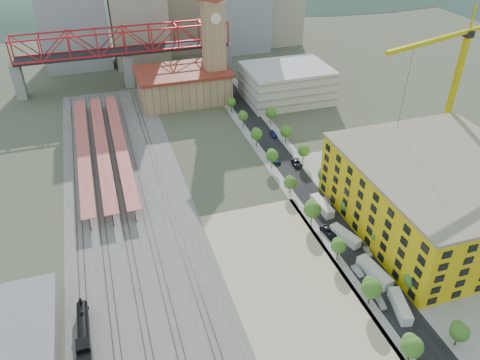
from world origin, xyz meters
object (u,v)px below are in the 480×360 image
object	(u,v)px
clock_tower	(213,30)
site_trailer_b	(374,272)
construction_building	(439,195)
car_0	(381,303)
tower_crane	(452,73)
locomotive	(84,338)
site_trailer_a	(400,306)
site_trailer_d	(322,206)
site_trailer_c	(345,236)

from	to	relation	value
clock_tower	site_trailer_b	world-z (taller)	clock_tower
construction_building	car_0	xyz separation A→B (m)	(-29.00, -21.16, -8.74)
clock_tower	tower_crane	size ratio (longest dim) A/B	1.04
construction_building	locomotive	size ratio (longest dim) A/B	2.44
clock_tower	site_trailer_a	world-z (taller)	clock_tower
clock_tower	tower_crane	world-z (taller)	clock_tower
locomotive	site_trailer_d	bearing A→B (deg)	21.75
clock_tower	locomotive	distance (m)	128.68
car_0	locomotive	bearing A→B (deg)	-179.76
construction_building	tower_crane	distance (m)	39.41
tower_crane	site_trailer_a	bearing A→B (deg)	-131.68
site_trailer_a	locomotive	bearing A→B (deg)	-176.35
locomotive	tower_crane	xyz separation A→B (m)	(111.03, 38.65, 29.04)
construction_building	site_trailer_c	xyz separation A→B (m)	(-26.00, 1.06, -8.16)
construction_building	tower_crane	bearing A→B (deg)	54.76
locomotive	site_trailer_c	xyz separation A→B (m)	(66.00, 12.77, -0.68)
site_trailer_a	site_trailer_b	world-z (taller)	site_trailer_b
clock_tower	site_trailer_b	bearing A→B (deg)	-85.95
clock_tower	locomotive	world-z (taller)	clock_tower
site_trailer_b	site_trailer_c	bearing A→B (deg)	81.57
site_trailer_c	car_0	xyz separation A→B (m)	(-3.00, -22.22, -0.58)
clock_tower	site_trailer_d	xyz separation A→B (m)	(8.00, -85.37, -27.37)
tower_crane	site_trailer_c	distance (m)	59.84
clock_tower	site_trailer_d	distance (m)	90.01
site_trailer_b	site_trailer_c	distance (m)	14.08
clock_tower	site_trailer_a	bearing A→B (deg)	-86.30
site_trailer_c	site_trailer_d	size ratio (longest dim) A/B	0.95
site_trailer_d	construction_building	bearing A→B (deg)	-33.19
clock_tower	construction_building	size ratio (longest dim) A/B	1.03
tower_crane	site_trailer_d	bearing A→B (deg)	-164.70
clock_tower	site_trailer_d	world-z (taller)	clock_tower
construction_building	tower_crane	world-z (taller)	tower_crane
tower_crane	site_trailer_d	size ratio (longest dim) A/B	5.19
site_trailer_a	site_trailer_b	bearing A→B (deg)	103.90
locomotive	site_trailer_d	xyz separation A→B (m)	(66.00, 26.33, -0.61)
tower_crane	site_trailer_c	size ratio (longest dim) A/B	5.49
locomotive	car_0	size ratio (longest dim) A/B	5.25
locomotive	tower_crane	distance (m)	121.10
construction_building	site_trailer_a	distance (m)	36.07
construction_building	site_trailer_b	size ratio (longest dim) A/B	4.94
site_trailer_a	tower_crane	bearing A→B (deg)	62.22
tower_crane	car_0	distance (m)	74.43
site_trailer_c	site_trailer_a	bearing A→B (deg)	-107.65
site_trailer_d	locomotive	bearing A→B (deg)	-162.08
site_trailer_a	clock_tower	bearing A→B (deg)	107.60
tower_crane	site_trailer_a	world-z (taller)	tower_crane
car_0	site_trailer_b	bearing A→B (deg)	78.54
clock_tower	car_0	bearing A→B (deg)	-87.64
clock_tower	tower_crane	distance (m)	90.30
site_trailer_c	site_trailer_b	bearing A→B (deg)	-107.65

